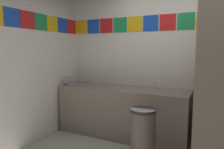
# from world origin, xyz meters

# --- Properties ---
(wall_back) EXTENTS (4.22, 0.09, 2.70)m
(wall_back) POSITION_xyz_m (0.00, 1.51, 1.36)
(wall_back) COLOR silver
(wall_back) RESTS_ON ground_plane
(wall_side) EXTENTS (0.09, 2.94, 2.70)m
(wall_side) POSITION_xyz_m (-2.15, -0.00, 1.36)
(wall_side) COLOR silver
(wall_side) RESTS_ON ground_plane
(vanity_counter) EXTENTS (2.21, 0.60, 0.84)m
(vanity_counter) POSITION_xyz_m (-0.95, 1.17, 0.43)
(vanity_counter) COLOR gray
(vanity_counter) RESTS_ON ground_plane
(faucet_left) EXTENTS (0.04, 0.10, 0.14)m
(faucet_left) POSITION_xyz_m (-1.51, 1.26, 0.89)
(faucet_left) COLOR silver
(faucet_left) RESTS_ON vanity_counter
(faucet_right) EXTENTS (0.04, 0.10, 0.14)m
(faucet_right) POSITION_xyz_m (-0.40, 1.26, 0.89)
(faucet_right) COLOR silver
(faucet_right) RESTS_ON vanity_counter
(soap_dispenser) EXTENTS (0.09, 0.09, 0.16)m
(soap_dispenser) POSITION_xyz_m (-1.96, 0.98, 0.92)
(soap_dispenser) COLOR gray
(soap_dispenser) RESTS_ON vanity_counter
(stall_divider) EXTENTS (0.92, 1.43, 2.11)m
(stall_divider) POSITION_xyz_m (0.46, 0.50, 1.05)
(stall_divider) COLOR #726651
(stall_divider) RESTS_ON ground_plane
(trash_bin) EXTENTS (0.33, 0.33, 0.75)m
(trash_bin) POSITION_xyz_m (-0.33, 0.42, 0.38)
(trash_bin) COLOR brown
(trash_bin) RESTS_ON ground_plane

